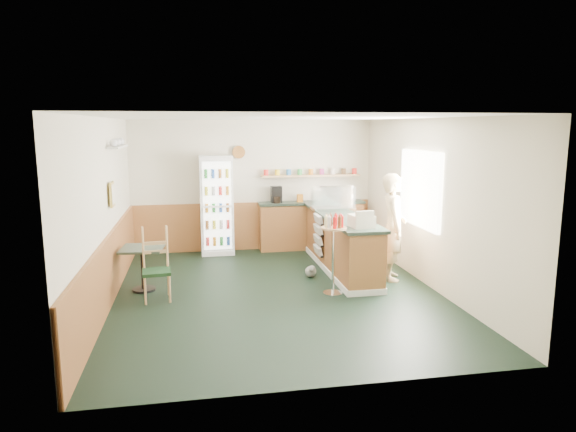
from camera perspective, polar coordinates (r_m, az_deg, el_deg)
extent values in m
plane|color=black|center=(8.12, -1.29, -8.54)|extent=(6.00, 6.00, 0.00)
cube|color=beige|center=(10.75, -3.87, 3.40)|extent=(5.00, 0.02, 2.70)
cube|color=beige|center=(7.81, -19.84, 0.34)|extent=(0.02, 6.00, 2.70)
cube|color=beige|center=(8.55, 15.53, 1.36)|extent=(0.02, 6.00, 2.70)
cube|color=white|center=(7.70, -1.37, 10.96)|extent=(5.00, 6.00, 0.02)
cube|color=#AB6F37|center=(10.84, -3.79, -1.09)|extent=(4.98, 0.05, 1.00)
cube|color=#AB6F37|center=(7.98, -19.19, -5.68)|extent=(0.05, 5.98, 1.00)
cube|color=white|center=(8.77, 14.44, 2.94)|extent=(0.06, 1.45, 1.25)
cube|color=gold|center=(8.26, -18.96, 2.29)|extent=(0.03, 0.32, 0.38)
cube|color=silver|center=(8.69, -18.41, 7.32)|extent=(0.18, 1.20, 0.03)
cylinder|color=#925924|center=(10.59, -5.49, 7.08)|extent=(0.26, 0.04, 0.26)
cube|color=#AB6F37|center=(9.29, 5.90, -3.16)|extent=(0.60, 2.95, 0.95)
cube|color=silver|center=(9.39, 5.86, -5.69)|extent=(0.64, 2.97, 0.10)
cube|color=#2B3B2F|center=(9.18, 5.96, -0.06)|extent=(0.68, 3.01, 0.05)
cube|color=#AB6F37|center=(10.88, 2.61, -1.17)|extent=(2.20, 0.38, 0.95)
cube|color=#2B3B2F|center=(10.79, 2.63, 1.48)|extent=(2.24, 0.42, 0.05)
cube|color=tan|center=(10.80, 2.56, 4.51)|extent=(2.10, 0.22, 0.04)
cube|color=black|center=(10.62, -1.31, 2.42)|extent=(0.22, 0.18, 0.34)
cylinder|color=#B2664C|center=(10.62, -2.46, 4.85)|extent=(0.10, 0.10, 0.12)
cylinder|color=#B2664C|center=(10.66, -1.19, 4.88)|extent=(0.10, 0.10, 0.12)
cylinder|color=#B2664C|center=(10.70, 0.07, 4.90)|extent=(0.10, 0.10, 0.12)
cylinder|color=#B2664C|center=(10.74, 1.32, 4.92)|extent=(0.10, 0.10, 0.12)
cylinder|color=#B2664C|center=(10.79, 2.56, 4.93)|extent=(0.10, 0.10, 0.12)
cylinder|color=#B2664C|center=(10.85, 3.79, 4.95)|extent=(0.10, 0.10, 0.12)
cylinder|color=#B2664C|center=(10.91, 5.00, 4.96)|extent=(0.10, 0.10, 0.12)
cylinder|color=#B2664C|center=(10.98, 6.20, 4.97)|extent=(0.10, 0.10, 0.12)
cylinder|color=#B2664C|center=(11.05, 7.39, 4.98)|extent=(0.10, 0.10, 0.12)
cube|color=white|center=(10.51, -7.94, 1.24)|extent=(0.66, 0.47, 2.00)
cube|color=white|center=(10.28, -7.88, 1.11)|extent=(0.55, 0.02, 1.76)
cube|color=silver|center=(10.21, -7.86, 1.05)|extent=(0.59, 0.02, 1.83)
cube|color=silver|center=(9.74, 4.99, 0.84)|extent=(0.79, 0.41, 0.05)
cube|color=silver|center=(9.70, 5.01, 2.15)|extent=(0.77, 0.39, 0.39)
cube|color=beige|center=(8.12, 8.16, -0.55)|extent=(0.37, 0.39, 0.19)
imported|color=tan|center=(8.78, 11.60, -1.22)|extent=(0.58, 0.69, 1.80)
cylinder|color=silver|center=(8.11, 4.99, -8.52)|extent=(0.31, 0.31, 0.02)
cylinder|color=silver|center=(7.96, 5.04, -4.99)|extent=(0.04, 0.04, 1.03)
cylinder|color=tan|center=(7.84, 5.10, -1.34)|extent=(0.40, 0.40, 0.03)
cylinder|color=red|center=(7.89, 5.82, -0.53)|extent=(0.05, 0.05, 0.18)
cylinder|color=red|center=(7.94, 5.32, -0.46)|extent=(0.05, 0.05, 0.18)
cylinder|color=red|center=(7.93, 4.72, -0.46)|extent=(0.05, 0.05, 0.18)
cylinder|color=red|center=(7.87, 4.31, -0.53)|extent=(0.05, 0.05, 0.18)
cylinder|color=red|center=(7.79, 4.26, -0.64)|extent=(0.05, 0.05, 0.18)
cylinder|color=red|center=(7.72, 4.61, -0.74)|extent=(0.05, 0.05, 0.18)
cylinder|color=red|center=(7.70, 5.21, -0.78)|extent=(0.05, 0.05, 0.18)
cylinder|color=red|center=(7.74, 5.76, -0.73)|extent=(0.05, 0.05, 0.18)
cylinder|color=red|center=(7.81, 6.00, -0.63)|extent=(0.05, 0.05, 0.18)
cube|color=black|center=(9.50, 3.46, -4.22)|extent=(0.05, 0.48, 0.03)
cube|color=silver|center=(9.48, 3.34, -3.82)|extent=(0.09, 0.43, 0.16)
cube|color=black|center=(9.45, 3.47, -3.07)|extent=(0.05, 0.48, 0.03)
cube|color=silver|center=(9.43, 3.36, -2.66)|extent=(0.09, 0.43, 0.16)
cube|color=black|center=(9.41, 3.48, -1.91)|extent=(0.05, 0.48, 0.03)
cube|color=silver|center=(9.39, 3.37, -1.50)|extent=(0.09, 0.43, 0.16)
cube|color=black|center=(9.37, 3.49, -0.75)|extent=(0.05, 0.48, 0.03)
cube|color=silver|center=(9.36, 3.38, -0.33)|extent=(0.09, 0.43, 0.16)
cylinder|color=black|center=(8.54, -15.69, -7.84)|extent=(0.36, 0.36, 0.04)
cylinder|color=black|center=(8.45, -15.80, -5.72)|extent=(0.07, 0.07, 0.64)
cube|color=#2B3B2F|center=(8.36, -15.91, -3.50)|extent=(0.69, 0.69, 0.04)
cube|color=black|center=(7.92, -14.41, -6.03)|extent=(0.44, 0.44, 0.05)
cylinder|color=tan|center=(7.84, -15.70, -7.97)|extent=(0.03, 0.03, 0.43)
cylinder|color=tan|center=(7.81, -13.13, -7.91)|extent=(0.03, 0.03, 0.43)
cylinder|color=tan|center=(8.17, -15.49, -7.22)|extent=(0.03, 0.03, 0.43)
cylinder|color=tan|center=(8.14, -13.02, -7.17)|extent=(0.03, 0.03, 0.43)
cube|color=tan|center=(8.02, -14.42, -3.41)|extent=(0.37, 0.07, 0.66)
sphere|color=gray|center=(8.92, 2.54, -6.19)|extent=(0.19, 0.19, 0.19)
sphere|color=gray|center=(8.80, 2.68, -5.87)|extent=(0.11, 0.11, 0.11)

